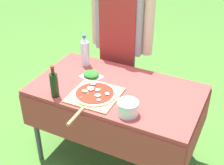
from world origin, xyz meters
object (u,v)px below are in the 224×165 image
object	(u,v)px
prep_table	(117,97)
person_cook	(121,34)
herb_container	(91,75)
pizza_on_peel	(94,95)
water_bottle	(85,51)
mixing_tub	(128,108)
oil_bottle	(54,84)

from	to	relation	value
prep_table	person_cook	world-z (taller)	person_cook
herb_container	prep_table	bearing A→B (deg)	-12.69
person_cook	pizza_on_peel	world-z (taller)	person_cook
water_bottle	herb_container	world-z (taller)	water_bottle
pizza_on_peel	mixing_tub	world-z (taller)	mixing_tub
person_cook	oil_bottle	bearing A→B (deg)	80.61
mixing_tub	prep_table	bearing A→B (deg)	128.74
oil_bottle	water_bottle	xyz separation A→B (m)	(-0.05, 0.52, 0.03)
herb_container	person_cook	bearing A→B (deg)	85.13
oil_bottle	water_bottle	distance (m)	0.52
person_cook	herb_container	size ratio (longest dim) A/B	8.16
water_bottle	person_cook	bearing A→B (deg)	59.44
person_cook	water_bottle	bearing A→B (deg)	59.92
herb_container	mixing_tub	distance (m)	0.56
person_cook	oil_bottle	size ratio (longest dim) A/B	6.26
prep_table	person_cook	xyz separation A→B (m)	(-0.22, 0.55, 0.29)
pizza_on_peel	oil_bottle	world-z (taller)	oil_bottle
prep_table	mixing_tub	world-z (taller)	mixing_tub
prep_table	herb_container	xyz separation A→B (m)	(-0.26, 0.06, 0.11)
water_bottle	oil_bottle	bearing A→B (deg)	-84.97
person_cook	mixing_tub	bearing A→B (deg)	118.23
oil_bottle	water_bottle	size ratio (longest dim) A/B	0.92
mixing_tub	water_bottle	bearing A→B (deg)	142.11
pizza_on_peel	oil_bottle	distance (m)	0.30
prep_table	person_cook	distance (m)	0.65
pizza_on_peel	water_bottle	bearing A→B (deg)	126.38
pizza_on_peel	person_cook	bearing A→B (deg)	97.65
oil_bottle	herb_container	xyz separation A→B (m)	(0.10, 0.35, -0.08)
person_cook	herb_container	distance (m)	0.52
person_cook	mixing_tub	xyz separation A→B (m)	(0.42, -0.80, -0.15)
person_cook	water_bottle	xyz separation A→B (m)	(-0.19, -0.33, -0.07)
person_cook	oil_bottle	xyz separation A→B (m)	(-0.15, -0.84, -0.10)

